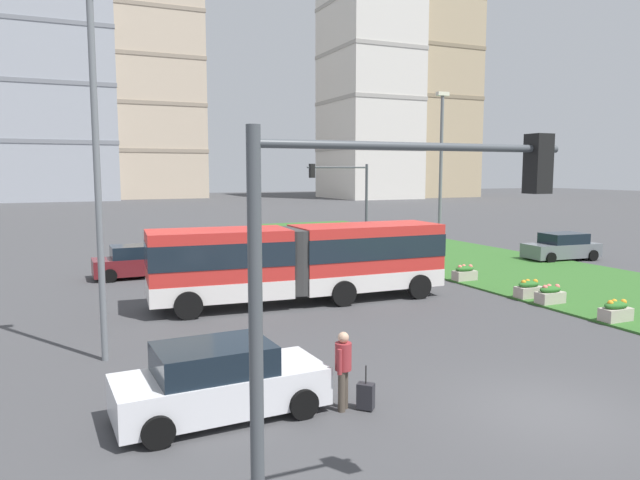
# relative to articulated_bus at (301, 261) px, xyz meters

# --- Properties ---
(ground_plane) EXTENTS (260.00, 260.00, 0.00)m
(ground_plane) POSITION_rel_articulated_bus_xyz_m (0.86, -12.13, -1.65)
(ground_plane) COLOR #424244
(grass_median) EXTENTS (10.00, 70.00, 0.08)m
(grass_median) POSITION_rel_articulated_bus_xyz_m (13.03, -2.13, -1.61)
(grass_median) COLOR #336628
(grass_median) RESTS_ON ground_plane
(articulated_bus) EXTENTS (11.96, 3.25, 3.00)m
(articulated_bus) POSITION_rel_articulated_bus_xyz_m (0.00, 0.00, 0.00)
(articulated_bus) COLOR red
(articulated_bus) RESTS_ON ground
(car_grey_wagon) EXTENTS (4.53, 2.30, 1.58)m
(car_grey_wagon) POSITION_rel_articulated_bus_xyz_m (18.07, 4.11, -0.90)
(car_grey_wagon) COLOR slate
(car_grey_wagon) RESTS_ON ground
(car_maroon_sedan) EXTENTS (4.42, 2.07, 1.58)m
(car_maroon_sedan) POSITION_rel_articulated_bus_xyz_m (-5.18, 8.31, -0.90)
(car_maroon_sedan) COLOR maroon
(car_maroon_sedan) RESTS_ON ground
(car_white_van) EXTENTS (4.48, 2.19, 1.58)m
(car_white_van) POSITION_rel_articulated_bus_xyz_m (-5.68, -9.45, -0.90)
(car_white_van) COLOR silver
(car_white_van) RESTS_ON ground
(pedestrian_crossing) EXTENTS (0.44, 0.44, 1.74)m
(pedestrian_crossing) POSITION_rel_articulated_bus_xyz_m (-3.14, -10.21, -0.65)
(pedestrian_crossing) COLOR #4C4238
(pedestrian_crossing) RESTS_ON ground
(rolling_suitcase) EXTENTS (0.42, 0.42, 0.97)m
(rolling_suitcase) POSITION_rel_articulated_bus_xyz_m (-2.69, -10.41, -1.34)
(rolling_suitcase) COLOR #232328
(rolling_suitcase) RESTS_ON ground
(flower_planter_1) EXTENTS (1.10, 0.56, 0.74)m
(flower_planter_1) POSITION_rel_articulated_bus_xyz_m (8.63, -7.37, -1.23)
(flower_planter_1) COLOR #B7AD9E
(flower_planter_1) RESTS_ON grass_median
(flower_planter_2) EXTENTS (1.10, 0.56, 0.74)m
(flower_planter_2) POSITION_rel_articulated_bus_xyz_m (8.63, -4.42, -1.23)
(flower_planter_2) COLOR #B7AD9E
(flower_planter_2) RESTS_ON grass_median
(flower_planter_3) EXTENTS (1.10, 0.56, 0.74)m
(flower_planter_3) POSITION_rel_articulated_bus_xyz_m (8.63, -3.27, -1.23)
(flower_planter_3) COLOR #B7AD9E
(flower_planter_3) RESTS_ON grass_median
(flower_planter_4) EXTENTS (1.10, 0.56, 0.74)m
(flower_planter_4) POSITION_rel_articulated_bus_xyz_m (8.63, 0.87, -1.23)
(flower_planter_4) COLOR #B7AD9E
(flower_planter_4) RESTS_ON grass_median
(flower_planter_5) EXTENTS (1.10, 0.56, 0.74)m
(flower_planter_5) POSITION_rel_articulated_bus_xyz_m (8.63, 4.06, -1.23)
(flower_planter_5) COLOR #B7AD9E
(flower_planter_5) RESTS_ON grass_median
(traffic_light_near_left) EXTENTS (4.38, 0.28, 5.67)m
(traffic_light_near_left) POSITION_rel_articulated_bus_xyz_m (-5.15, -15.13, 2.30)
(traffic_light_near_left) COLOR #474C51
(traffic_light_near_left) RESTS_ON ground
(traffic_light_far_right) EXTENTS (3.93, 0.28, 5.59)m
(traffic_light_far_right) POSITION_rel_articulated_bus_xyz_m (6.91, 9.87, 2.23)
(traffic_light_far_right) COLOR #474C51
(traffic_light_far_right) RESTS_ON ground
(streetlight_left) EXTENTS (0.70, 0.28, 9.86)m
(streetlight_left) POSITION_rel_articulated_bus_xyz_m (-7.64, -4.54, 3.73)
(streetlight_left) COLOR slate
(streetlight_left) RESTS_ON ground
(streetlight_median) EXTENTS (0.70, 0.28, 9.40)m
(streetlight_median) POSITION_rel_articulated_bus_xyz_m (10.53, 5.63, 3.49)
(streetlight_median) COLOR slate
(streetlight_median) RESTS_ON ground
(apartment_tower_westcentre) EXTENTS (21.50, 15.51, 48.36)m
(apartment_tower_westcentre) POSITION_rel_articulated_bus_xyz_m (-9.63, 93.78, 22.55)
(apartment_tower_westcentre) COLOR #9EA3AD
(apartment_tower_westcentre) RESTS_ON ground
(apartment_tower_centre) EXTENTS (17.59, 14.44, 42.87)m
(apartment_tower_centre) POSITION_rel_articulated_bus_xyz_m (8.82, 97.36, 19.81)
(apartment_tower_centre) COLOR #C6B299
(apartment_tower_centre) RESTS_ON ground
(apartment_tower_eastcentre) EXTENTS (14.84, 17.66, 44.88)m
(apartment_tower_eastcentre) POSITION_rel_articulated_bus_xyz_m (46.09, 79.39, 20.81)
(apartment_tower_eastcentre) COLOR silver
(apartment_tower_eastcentre) RESTS_ON ground
(apartment_tower_east) EXTENTS (21.24, 14.23, 47.52)m
(apartment_tower_east) POSITION_rel_articulated_bus_xyz_m (57.89, 80.28, 22.13)
(apartment_tower_east) COLOR tan
(apartment_tower_east) RESTS_ON ground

